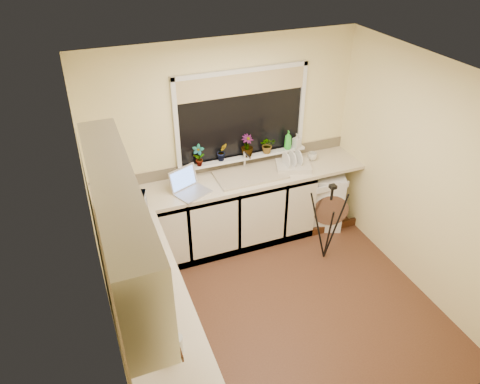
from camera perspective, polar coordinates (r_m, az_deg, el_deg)
name	(u,v)px	position (r m, az deg, el deg)	size (l,w,h in m)	color
floor	(275,305)	(4.93, 4.48, -14.18)	(3.20, 3.20, 0.00)	brown
ceiling	(289,81)	(3.57, 6.19, 13.86)	(3.20, 3.20, 0.00)	white
wall_back	(225,143)	(5.31, -1.90, 6.24)	(3.20, 3.20, 0.00)	#FBEBA7
wall_front	(381,334)	(3.21, 17.48, -16.87)	(3.20, 3.20, 0.00)	#FBEBA7
wall_left	(102,253)	(3.81, -17.17, -7.43)	(3.00, 3.00, 0.00)	#FBEBA7
wall_right	(421,178)	(4.96, 22.06, 1.61)	(3.00, 3.00, 0.00)	#FBEBA7
base_cabinet_back	(209,218)	(5.39, -3.92, -3.26)	(2.55, 0.60, 0.86)	silver
base_cabinet_left	(157,336)	(4.16, -10.56, -17.55)	(0.54, 2.40, 0.86)	silver
worktop_back	(234,180)	(5.23, -0.72, 1.49)	(3.20, 0.60, 0.04)	beige
worktop_left	(151,299)	(3.83, -11.25, -13.21)	(0.60, 2.40, 0.04)	beige
upper_cabinet	(120,222)	(3.11, -14.99, -3.76)	(0.28, 1.90, 0.70)	silver
splashback_left	(110,287)	(3.65, -16.16, -11.47)	(0.02, 2.40, 0.45)	beige
splashback_back	(226,162)	(5.42, -1.81, 3.77)	(3.20, 0.02, 0.14)	beige
window_glass	(241,115)	(5.23, 0.18, 9.72)	(1.50, 0.02, 1.00)	black
window_blind	(242,84)	(5.07, 0.30, 13.52)	(1.50, 0.02, 0.25)	tan
windowsill	(243,157)	(5.40, 0.39, 4.48)	(1.60, 0.14, 0.03)	white
sink	(250,175)	(5.28, 1.31, 2.21)	(0.82, 0.46, 0.03)	tan
faucet	(245,160)	(5.37, 0.59, 4.10)	(0.03, 0.03, 0.24)	silver
washing_machine	(320,197)	(5.92, 10.09, -0.69)	(0.54, 0.52, 0.76)	white
laptop	(188,186)	(4.99, -6.57, 0.75)	(0.45, 0.44, 0.26)	#ACACB4
kettle	(145,263)	(3.95, -11.97, -8.84)	(0.18, 0.18, 0.23)	silver
dish_rack	(293,166)	(5.46, 6.79, 3.28)	(0.41, 0.31, 0.06)	beige
tripod	(328,223)	(5.26, 11.14, -3.85)	(0.49, 0.49, 1.02)	black
glass_jug	(176,345)	(3.37, -8.09, -18.67)	(0.10, 0.10, 0.15)	silver
steel_jar	(145,288)	(3.82, -12.05, -11.86)	(0.08, 0.08, 0.11)	silver
microwave	(128,215)	(4.52, -14.09, -2.83)	(0.49, 0.33, 0.27)	white
plant_a	(199,156)	(5.14, -5.29, 4.63)	(0.14, 0.09, 0.26)	#999999
plant_b	(222,152)	(5.26, -2.31, 5.13)	(0.12, 0.10, 0.22)	#999999
plant_c	(247,146)	(5.34, 0.91, 5.90)	(0.15, 0.15, 0.27)	#999999
plant_d	(268,145)	(5.44, 3.53, 6.00)	(0.19, 0.16, 0.21)	#999999
soap_bottle_green	(288,140)	(5.54, 6.13, 6.60)	(0.09, 0.09, 0.24)	green
soap_bottle_clear	(297,141)	(5.60, 7.21, 6.49)	(0.08, 0.08, 0.18)	#999999
cup_back	(312,156)	(5.67, 9.17, 4.48)	(0.12, 0.12, 0.10)	silver
cup_left	(167,344)	(3.42, -9.27, -18.51)	(0.11, 0.11, 0.10)	beige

